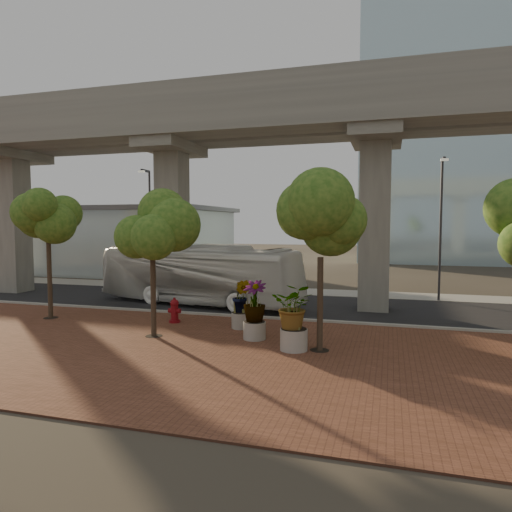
% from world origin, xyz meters
% --- Properties ---
extents(ground, '(160.00, 160.00, 0.00)m').
position_xyz_m(ground, '(0.00, 0.00, 0.00)').
color(ground, '#312D24').
rests_on(ground, ground).
extents(brick_plaza, '(70.00, 13.00, 0.06)m').
position_xyz_m(brick_plaza, '(0.00, -8.00, 0.03)').
color(brick_plaza, brown).
rests_on(brick_plaza, ground).
extents(asphalt_road, '(90.00, 8.00, 0.04)m').
position_xyz_m(asphalt_road, '(0.00, 2.00, 0.02)').
color(asphalt_road, black).
rests_on(asphalt_road, ground).
extents(curb_strip, '(70.00, 0.25, 0.16)m').
position_xyz_m(curb_strip, '(0.00, -2.00, 0.08)').
color(curb_strip, '#9F9D94').
rests_on(curb_strip, ground).
extents(far_sidewalk, '(90.00, 3.00, 0.06)m').
position_xyz_m(far_sidewalk, '(0.00, 7.50, 0.03)').
color(far_sidewalk, '#9F9D94').
rests_on(far_sidewalk, ground).
extents(transit_viaduct, '(72.00, 5.60, 12.40)m').
position_xyz_m(transit_viaduct, '(0.00, 2.00, 7.29)').
color(transit_viaduct, gray).
rests_on(transit_viaduct, ground).
extents(station_pavilion, '(23.00, 13.00, 6.30)m').
position_xyz_m(station_pavilion, '(-20.00, 16.00, 3.22)').
color(station_pavilion, '#ABBDC3').
rests_on(station_pavilion, ground).
extents(transit_bus, '(12.76, 5.27, 3.47)m').
position_xyz_m(transit_bus, '(-3.85, 0.96, 1.73)').
color(transit_bus, white).
rests_on(transit_bus, ground).
extents(fire_hydrant, '(0.58, 0.53, 1.17)m').
position_xyz_m(fire_hydrant, '(-2.87, -4.08, 0.62)').
color(fire_hydrant, maroon).
rests_on(fire_hydrant, ground).
extents(planter_front, '(2.25, 2.25, 2.47)m').
position_xyz_m(planter_front, '(3.49, -7.14, 1.56)').
color(planter_front, '#A6A296').
rests_on(planter_front, ground).
extents(planter_right, '(2.22, 2.22, 2.37)m').
position_xyz_m(planter_right, '(1.64, -6.00, 1.50)').
color(planter_right, gray).
rests_on(planter_right, ground).
extents(planter_left, '(1.99, 1.99, 2.18)m').
position_xyz_m(planter_left, '(0.52, -4.30, 1.39)').
color(planter_left, gray).
rests_on(planter_left, ground).
extents(street_tree_far_west, '(3.58, 3.58, 6.45)m').
position_xyz_m(street_tree_far_west, '(-9.22, -4.88, 4.86)').
color(street_tree_far_west, '#4C3C2B').
rests_on(street_tree_far_west, ground).
extents(street_tree_near_west, '(3.40, 3.40, 6.15)m').
position_xyz_m(street_tree_near_west, '(-2.50, -6.72, 4.64)').
color(street_tree_near_west, '#4C3C2B').
rests_on(street_tree_near_west, ground).
extents(street_tree_near_east, '(3.62, 3.62, 6.15)m').
position_xyz_m(street_tree_near_east, '(4.41, -6.91, 4.54)').
color(street_tree_near_east, '#4C3C2B').
rests_on(street_tree_near_east, ground).
extents(streetlamp_west, '(0.42, 1.22, 8.41)m').
position_xyz_m(streetlamp_west, '(-9.52, 5.39, 4.91)').
color(streetlamp_west, '#313137').
rests_on(streetlamp_west, ground).
extents(streetlamp_east, '(0.42, 1.24, 8.53)m').
position_xyz_m(streetlamp_east, '(9.71, 6.05, 4.98)').
color(streetlamp_east, '#303036').
rests_on(streetlamp_east, ground).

